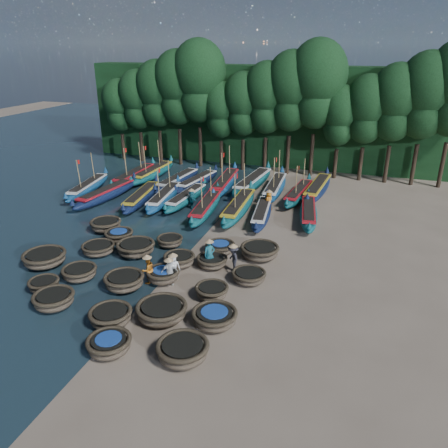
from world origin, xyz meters
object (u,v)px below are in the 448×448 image
(coracle_4, at_px, (183,350))
(long_boat_14, at_px, (253,182))
(coracle_10, at_px, (45,258))
(long_boat_9, at_px, (134,176))
(coracle_3, at_px, (109,344))
(coracle_12, at_px, (124,281))
(long_boat_8, at_px, (308,213))
(long_boat_1, at_px, (107,194))
(fisherman_0, at_px, (173,266))
(coracle_24, at_px, (260,251))
(fisherman_6, at_px, (269,200))
(coracle_15, at_px, (98,248))
(coracle_22, at_px, (170,241))
(coracle_5, at_px, (44,284))
(long_boat_2, at_px, (142,197))
(fisherman_3, at_px, (233,258))
(coracle_18, at_px, (212,261))
(coracle_7, at_px, (111,316))
(fisherman_4, at_px, (169,271))
(coracle_19, at_px, (249,276))
(fisherman_1, at_px, (209,253))
(coracle_14, at_px, (212,291))
(long_boat_12, at_px, (197,181))
(long_boat_4, at_px, (187,198))
(long_boat_17, at_px, (318,188))
(coracle_11, at_px, (79,272))
(coracle_20, at_px, (106,225))
(long_boat_3, at_px, (164,197))
(long_boat_5, at_px, (206,207))
(coracle_6, at_px, (54,299))
(long_boat_13, at_px, (225,183))
(fisherman_2, at_px, (148,269))
(coracle_23, at_px, (220,247))
(long_boat_16, at_px, (299,193))
(coracle_9, at_px, (215,317))
(long_boat_7, at_px, (262,213))
(long_boat_11, at_px, (178,180))
(long_boat_10, at_px, (153,173))
(coracle_21, at_px, (119,235))
(long_boat_0, at_px, (88,187))
(fisherman_5, at_px, (192,199))
(coracle_16, at_px, (136,248))
(coracle_8, at_px, (162,311))

(coracle_4, distance_m, long_boat_14, 23.18)
(coracle_10, bearing_deg, long_boat_9, 101.45)
(coracle_3, bearing_deg, coracle_12, 113.64)
(coracle_10, bearing_deg, long_boat_8, 41.76)
(long_boat_1, relative_size, fisherman_0, 4.83)
(coracle_24, bearing_deg, fisherman_6, 99.32)
(coracle_15, bearing_deg, coracle_22, 33.04)
(coracle_5, xyz_separation_m, coracle_12, (3.89, 1.52, 0.09))
(long_boat_2, bearing_deg, fisherman_3, -47.19)
(coracle_18, height_order, fisherman_0, fisherman_0)
(coracle_7, height_order, fisherman_4, fisherman_4)
(coracle_19, bearing_deg, fisherman_1, 162.45)
(coracle_14, height_order, long_boat_12, long_boat_12)
(long_boat_4, relative_size, long_boat_17, 0.87)
(coracle_11, height_order, coracle_12, coracle_12)
(coracle_15, bearing_deg, coracle_20, 115.19)
(long_boat_14, bearing_deg, long_boat_3, -129.12)
(coracle_10, distance_m, fisherman_6, 16.52)
(coracle_19, xyz_separation_m, long_boat_5, (-5.84, 8.86, 0.18))
(long_boat_9, height_order, fisherman_1, long_boat_9)
(fisherman_3, bearing_deg, coracle_6, -81.40)
(coracle_14, xyz_separation_m, fisherman_1, (-1.22, 2.95, 0.57))
(long_boat_13, height_order, fisherman_2, long_boat_13)
(coracle_20, height_order, fisherman_0, fisherman_0)
(coracle_23, distance_m, long_boat_14, 13.20)
(long_boat_16, bearing_deg, coracle_24, -86.78)
(coracle_20, bearing_deg, coracle_23, -4.44)
(coracle_6, relative_size, long_boat_13, 0.24)
(coracle_9, xyz_separation_m, long_boat_9, (-14.73, 18.84, 0.12))
(coracle_9, distance_m, long_boat_14, 20.64)
(long_boat_14, distance_m, fisherman_2, 17.83)
(long_boat_7, bearing_deg, coracle_15, -139.97)
(coracle_14, bearing_deg, coracle_12, -172.35)
(coracle_6, bearing_deg, long_boat_8, 57.00)
(coracle_22, xyz_separation_m, long_boat_5, (0.15, 6.12, 0.16))
(long_boat_11, distance_m, long_boat_16, 11.02)
(coracle_19, bearing_deg, long_boat_14, 104.34)
(coracle_19, height_order, long_boat_10, long_boat_10)
(coracle_18, relative_size, coracle_21, 1.05)
(coracle_20, height_order, coracle_21, coracle_20)
(long_boat_4, height_order, long_boat_12, same)
(fisherman_1, bearing_deg, long_boat_16, 46.78)
(long_boat_0, bearing_deg, fisherman_4, -49.95)
(long_boat_2, height_order, fisherman_5, fisherman_5)
(coracle_16, xyz_separation_m, long_boat_16, (7.72, 13.52, 0.04))
(coracle_22, relative_size, fisherman_4, 1.02)
(coracle_5, height_order, coracle_23, coracle_23)
(coracle_23, distance_m, long_boat_13, 12.82)
(coracle_8, height_order, long_boat_10, long_boat_10)
(coracle_15, xyz_separation_m, coracle_16, (2.24, 0.64, 0.09))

